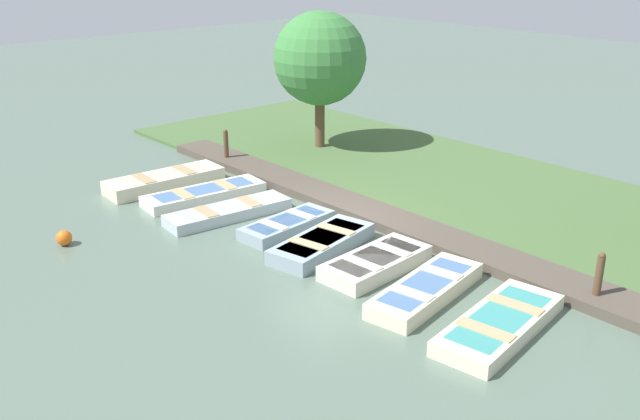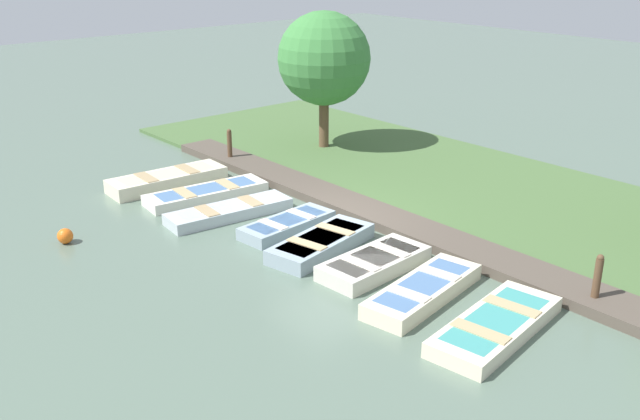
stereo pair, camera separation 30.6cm
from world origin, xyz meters
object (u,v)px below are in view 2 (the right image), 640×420
Objects in this scene: rowboat_1 at (206,193)px; park_tree_far_left at (324,59)px; rowboat_3 at (287,225)px; rowboat_0 at (167,180)px; rowboat_4 at (321,243)px; buoy at (65,236)px; rowboat_2 at (229,211)px; rowboat_5 at (374,263)px; mooring_post_near at (230,146)px; rowboat_7 at (496,326)px; rowboat_6 at (423,291)px; mooring_post_far at (597,281)px.

rowboat_1 is 0.76× the size of park_tree_far_left.
rowboat_0 is at bearing -89.02° from rowboat_3.
rowboat_4 is 6.28m from buoy.
rowboat_2 is 1.87m from rowboat_3.
rowboat_0 is 4.58m from buoy.
rowboat_5 reaches higher than rowboat_3.
rowboat_4 reaches higher than rowboat_5.
rowboat_0 is 3.30m from rowboat_2.
park_tree_far_left is (-3.45, 0.77, 2.59)m from mooring_post_near.
rowboat_0 reaches higher than rowboat_3.
rowboat_5 is at bearing 76.42° from mooring_post_near.
rowboat_1 is (-0.31, 1.67, -0.06)m from rowboat_0.
rowboat_6 is at bearing -98.91° from rowboat_7.
rowboat_6 is (0.15, 4.72, 0.02)m from rowboat_3.
rowboat_1 is at bearing -91.03° from rowboat_3.
rowboat_4 is 1.12× the size of rowboat_5.
rowboat_6 is at bearing 99.62° from rowboat_2.
rowboat_3 is 6.20m from mooring_post_near.
rowboat_4 reaches higher than rowboat_1.
rowboat_1 is 1.06× the size of rowboat_7.
mooring_post_far is 0.25× the size of park_tree_far_left.
mooring_post_near is at bearing -119.18° from rowboat_4.
park_tree_far_left is (-6.20, -3.24, 3.02)m from rowboat_2.
buoy is (4.04, -1.14, 0.03)m from rowboat_2.
rowboat_5 is 7.18× the size of buoy.
rowboat_1 is at bearing 103.63° from rowboat_0.
rowboat_0 is at bearing -77.44° from mooring_post_far.
rowboat_6 is 11.72m from park_tree_far_left.
mooring_post_far is at bearing 122.87° from rowboat_6.
rowboat_4 is 1.63m from rowboat_5.
rowboat_6 is (-0.11, 8.13, 0.02)m from rowboat_1.
rowboat_4 is at bearing 97.60° from rowboat_1.
mooring_post_far reaches higher than rowboat_3.
rowboat_4 is at bearing 72.30° from mooring_post_near.
park_tree_far_left is at bearing -124.99° from rowboat_7.
rowboat_7 is at bearing 95.16° from rowboat_0.
mooring_post_near is 1.00× the size of mooring_post_far.
rowboat_1 is 8.13m from rowboat_6.
rowboat_0 is 0.75× the size of park_tree_far_left.
park_tree_far_left reaches higher than rowboat_0.
rowboat_4 is 2.62× the size of mooring_post_far.
park_tree_far_left is (-5.78, -9.75, 3.00)m from rowboat_6.
rowboat_2 is at bearing -95.64° from rowboat_7.
rowboat_1 is 3.43m from mooring_post_near.
mooring_post_near is (-2.75, -4.01, 0.43)m from rowboat_2.
rowboat_0 is at bearing -96.43° from rowboat_7.
rowboat_5 is at bearing 127.51° from buoy.
mooring_post_far reaches higher than buoy.
mooring_post_far is (-2.34, 0.68, 0.43)m from rowboat_7.
rowboat_7 is 8.87× the size of buoy.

